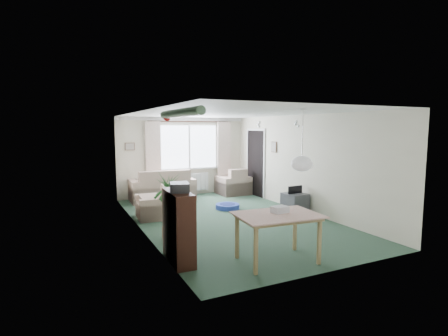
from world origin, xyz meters
name	(u,v)px	position (x,y,z in m)	size (l,w,h in m)	color
ground	(230,219)	(0.00, 0.00, 0.00)	(6.50, 6.50, 0.00)	#294534
window	(189,147)	(0.20, 3.23, 1.50)	(1.80, 0.03, 1.30)	white
curtain_rod	(190,122)	(0.20, 3.15, 2.27)	(2.60, 0.03, 0.03)	black
curtain_left	(153,156)	(-0.95, 3.13, 1.27)	(0.45, 0.08, 2.00)	beige
curtain_right	(224,153)	(1.35, 3.13, 1.27)	(0.45, 0.08, 2.00)	beige
radiator	(190,182)	(0.20, 3.19, 0.40)	(1.20, 0.10, 0.55)	white
doorway	(256,163)	(1.99, 2.20, 1.00)	(0.03, 0.95, 2.00)	black
pendant_lamp	(302,164)	(0.20, -2.30, 1.48)	(0.36, 0.36, 0.36)	white
tinsel_garland	(180,113)	(-1.92, -2.30, 2.28)	(1.60, 1.60, 0.12)	#196626
bauble_cluster_a	(259,122)	(1.30, 0.90, 2.22)	(0.20, 0.20, 0.20)	silver
bauble_cluster_b	(297,122)	(1.60, -0.30, 2.22)	(0.20, 0.20, 0.20)	silver
wall_picture_back	(130,146)	(-1.60, 3.23, 1.55)	(0.28, 0.03, 0.22)	brown
wall_picture_right	(274,147)	(1.98, 1.20, 1.55)	(0.03, 0.24, 0.30)	brown
sofa	(162,185)	(-0.81, 2.75, 0.45)	(1.80, 0.95, 0.90)	#C4B194
armchair_corner	(233,181)	(1.48, 2.73, 0.41)	(0.92, 0.87, 0.83)	beige
armchair_left	(155,202)	(-1.50, 0.90, 0.37)	(0.83, 0.79, 0.74)	#BAB28D
coffee_table	(168,193)	(-0.63, 2.74, 0.19)	(0.83, 0.46, 0.37)	black
photo_frame	(169,185)	(-0.63, 2.69, 0.45)	(0.12, 0.02, 0.16)	#51382A
bookshelf	(178,226)	(-1.84, -1.91, 0.55)	(0.30, 0.91, 1.11)	black
hifi_box	(179,187)	(-1.83, -1.96, 1.18)	(0.28, 0.35, 0.14)	#333337
houseplant	(168,206)	(-1.65, -0.72, 0.61)	(0.52, 0.52, 1.21)	#21622F
dining_table	(277,238)	(-0.46, -2.58, 0.37)	(1.17, 0.78, 0.73)	tan
gift_box	(280,210)	(-0.37, -2.50, 0.79)	(0.25, 0.18, 0.12)	white
tv_cube	(295,203)	(1.70, -0.16, 0.25)	(0.49, 0.54, 0.49)	#37373C
pet_bed	(228,206)	(0.42, 0.97, 0.06)	(0.62, 0.62, 0.12)	#213197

